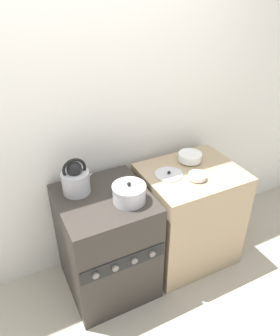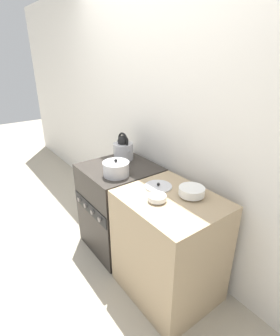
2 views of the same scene
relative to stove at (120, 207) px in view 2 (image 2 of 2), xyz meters
The scene contains 9 objects.
ground_plane 0.53m from the stove, 90.00° to the right, with size 12.00×12.00×0.00m, color #B2A893.
wall_back 0.91m from the stove, 90.00° to the left, with size 7.00×0.06×2.50m.
stove is the anchor object (origin of this frame).
counter 0.71m from the stove, ahead, with size 0.73×0.61×0.86m.
kettle 0.56m from the stove, 134.35° to the left, with size 0.23×0.19×0.26m.
cooking_pot 0.51m from the stove, 39.17° to the right, with size 0.22×0.22×0.15m.
enamel_bowl 0.91m from the stove, ahead, with size 0.18×0.18×0.07m.
small_ceramic_bowl 0.83m from the stove, ahead, with size 0.13×0.13×0.04m.
loose_pot_lid 0.68m from the stove, ahead, with size 0.21×0.21×0.03m.
Camera 2 is at (1.86, -0.82, 1.79)m, focal length 28.00 mm.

